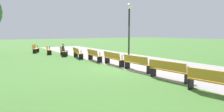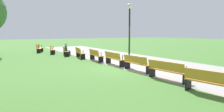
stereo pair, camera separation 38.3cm
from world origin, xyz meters
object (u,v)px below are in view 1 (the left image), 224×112
(bench_1, at_px, (49,49))
(lamp_post, at_px, (129,23))
(bench_6, at_px, (137,63))
(bench_7, at_px, (168,70))
(bench_3, at_px, (77,53))
(bench_5, at_px, (113,58))
(bench_0, at_px, (35,48))
(bench_4, at_px, (94,55))
(bench_2, at_px, (62,51))
(person_seated, at_px, (64,49))
(bench_8, at_px, (216,81))

(bench_1, bearing_deg, lamp_post, 28.09)
(bench_6, bearing_deg, bench_7, -5.83)
(bench_3, bearing_deg, bench_5, 15.58)
(bench_0, distance_m, bench_4, 9.64)
(bench_2, bearing_deg, bench_1, -150.81)
(bench_0, distance_m, bench_3, 7.24)
(bench_2, bearing_deg, bench_4, 23.36)
(bench_1, relative_size, lamp_post, 0.51)
(bench_7, xyz_separation_m, person_seated, (-11.90, -0.69, 0.16))
(bench_0, relative_size, bench_6, 1.01)
(bench_3, bearing_deg, bench_4, 17.52)
(bench_3, xyz_separation_m, bench_5, (4.80, 0.49, 0.00))
(bench_1, height_order, bench_6, same)
(bench_2, height_order, bench_3, same)
(bench_3, bearing_deg, bench_1, -156.65)
(bench_2, relative_size, bench_5, 1.02)
(bench_0, height_order, bench_1, same)
(bench_4, distance_m, bench_5, 2.42)
(bench_3, height_order, bench_8, same)
(bench_5, height_order, bench_8, same)
(bench_4, height_order, bench_5, same)
(bench_6, bearing_deg, bench_8, -7.78)
(bench_2, height_order, bench_8, same)
(bench_6, relative_size, bench_8, 0.98)
(bench_7, distance_m, bench_8, 2.42)
(bench_0, bearing_deg, bench_3, 36.99)
(bench_4, height_order, person_seated, person_seated)
(bench_1, distance_m, person_seated, 2.55)
(bench_1, bearing_deg, bench_3, 31.15)
(bench_6, distance_m, lamp_post, 2.58)
(bench_7, bearing_deg, person_seated, 177.47)
(bench_4, xyz_separation_m, person_seated, (-4.66, -0.69, 0.16))
(bench_3, relative_size, lamp_post, 0.51)
(bench_0, distance_m, lamp_post, 13.47)
(bench_1, xyz_separation_m, person_seated, (2.43, 0.77, 0.16))
(bench_8, bearing_deg, bench_5, 166.37)
(bench_7, relative_size, person_seated, 1.65)
(bench_3, height_order, bench_7, same)
(bench_1, xyz_separation_m, bench_8, (16.72, 1.14, 0.00))
(bench_1, distance_m, bench_2, 2.42)
(bench_1, relative_size, bench_7, 1.01)
(bench_4, xyz_separation_m, bench_6, (4.83, 0.16, 0.00))
(bench_2, xyz_separation_m, bench_5, (7.17, 0.98, 0.00))
(bench_4, height_order, bench_6, same)
(bench_0, relative_size, bench_8, 0.99)
(bench_2, relative_size, bench_7, 1.01)
(bench_3, distance_m, bench_7, 9.64)
(bench_5, bearing_deg, bench_0, -166.40)
(bench_6, xyz_separation_m, person_seated, (-9.49, -0.85, 0.16))
(person_seated, bearing_deg, bench_1, -148.72)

